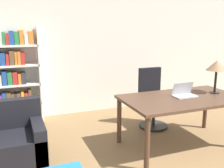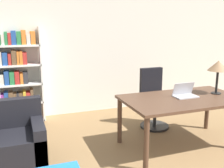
# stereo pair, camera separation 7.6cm
# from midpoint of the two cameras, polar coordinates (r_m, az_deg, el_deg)

# --- Properties ---
(wall_back) EXTENTS (8.00, 0.06, 2.70)m
(wall_back) POSITION_cam_midpoint_polar(r_m,az_deg,el_deg) (5.48, -6.04, 7.71)
(wall_back) COLOR silver
(wall_back) RESTS_ON ground_plane
(desk) EXTENTS (1.80, 1.02, 0.77)m
(desk) POSITION_cam_midpoint_polar(r_m,az_deg,el_deg) (4.05, 14.62, -3.98)
(desk) COLOR #4C3323
(desk) RESTS_ON ground_plane
(laptop) EXTENTS (0.35, 0.21, 0.21)m
(laptop) POSITION_cam_midpoint_polar(r_m,az_deg,el_deg) (4.09, 14.89, -1.94)
(laptop) COLOR #B2B2B7
(laptop) RESTS_ON desk
(table_lamp) EXTENTS (0.32, 0.32, 0.52)m
(table_lamp) POSITION_cam_midpoint_polar(r_m,az_deg,el_deg) (4.36, 21.38, 3.60)
(table_lamp) COLOR black
(table_lamp) RESTS_ON desk
(office_chair) EXTENTS (0.51, 0.51, 1.07)m
(office_chair) POSITION_cam_midpoint_polar(r_m,az_deg,el_deg) (4.82, 8.26, -3.65)
(office_chair) COLOR black
(office_chair) RESTS_ON ground_plane
(armchair) EXTENTS (0.79, 0.75, 0.82)m
(armchair) POSITION_cam_midpoint_polar(r_m,az_deg,el_deg) (3.84, -21.06, -11.92)
(armchair) COLOR black
(armchair) RESTS_ON ground_plane
(bookshelf) EXTENTS (0.81, 0.28, 1.80)m
(bookshelf) POSITION_cam_midpoint_polar(r_m,az_deg,el_deg) (5.17, -20.63, 1.14)
(bookshelf) COLOR white
(bookshelf) RESTS_ON ground_plane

